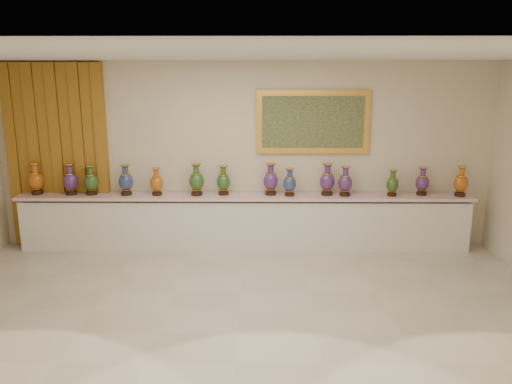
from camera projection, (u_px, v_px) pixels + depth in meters
ground at (239, 311)px, 6.02m from camera, size 8.00×8.00×0.00m
room at (98, 151)px, 8.05m from camera, size 8.00×8.00×8.00m
counter at (245, 222)px, 8.13m from camera, size 7.28×0.48×0.90m
vase_0 at (36, 180)px, 8.02m from camera, size 0.27×0.27×0.52m
vase_1 at (70, 181)px, 7.99m from camera, size 0.28×0.28×0.50m
vase_2 at (91, 182)px, 7.99m from camera, size 0.26×0.26×0.48m
vase_3 at (126, 181)px, 7.97m from camera, size 0.26×0.26×0.49m
vase_4 at (157, 183)px, 7.96m from camera, size 0.26×0.26×0.45m
vase_5 at (196, 181)px, 7.95m from camera, size 0.29×0.29×0.52m
vase_6 at (223, 182)px, 7.99m from camera, size 0.24×0.24×0.48m
vase_7 at (271, 181)px, 7.98m from camera, size 0.31×0.31×0.51m
vase_8 at (290, 183)px, 7.92m from camera, size 0.26×0.26×0.45m
vase_9 at (327, 181)px, 7.96m from camera, size 0.28×0.28×0.51m
vase_10 at (345, 183)px, 7.91m from camera, size 0.27×0.27×0.48m
vase_11 at (392, 184)px, 7.91m from camera, size 0.23×0.23×0.42m
vase_12 at (422, 182)px, 7.97m from camera, size 0.25×0.25×0.46m
vase_13 at (461, 183)px, 7.89m from camera, size 0.27×0.27×0.48m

